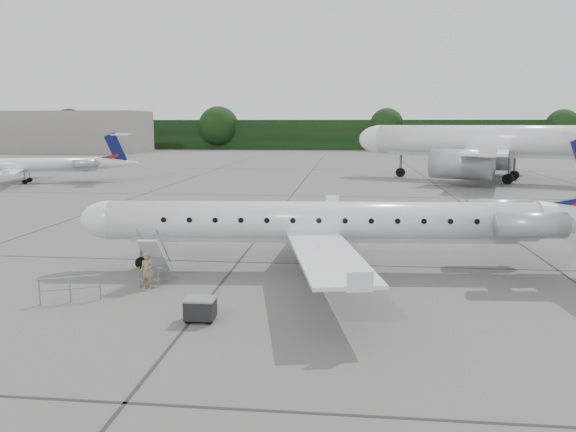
# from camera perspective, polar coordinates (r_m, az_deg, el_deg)

# --- Properties ---
(ground) EXTENTS (320.00, 320.00, 0.00)m
(ground) POSITION_cam_1_polar(r_m,az_deg,el_deg) (24.06, 7.00, -7.32)
(ground) COLOR #5A5A58
(ground) RESTS_ON ground
(treeline) EXTENTS (260.00, 4.00, 8.00)m
(treeline) POSITION_cam_1_polar(r_m,az_deg,el_deg) (153.08, 6.38, 8.19)
(treeline) COLOR black
(treeline) RESTS_ON ground
(terminal_building) EXTENTS (40.00, 14.00, 10.00)m
(terminal_building) POSITION_cam_1_polar(r_m,az_deg,el_deg) (150.15, -21.67, 7.96)
(terminal_building) COLOR gray
(terminal_building) RESTS_ON ground
(main_regional_jet) EXTENTS (26.88, 20.27, 6.56)m
(main_regional_jet) POSITION_cam_1_polar(r_m,az_deg,el_deg) (26.21, 3.42, 1.45)
(main_regional_jet) COLOR silver
(main_regional_jet) RESTS_ON ground
(airstair) EXTENTS (1.02, 2.30, 2.06)m
(airstair) POSITION_cam_1_polar(r_m,az_deg,el_deg) (25.46, -13.38, -4.19)
(airstair) COLOR silver
(airstair) RESTS_ON ground
(passenger) EXTENTS (0.59, 0.42, 1.54)m
(passenger) POSITION_cam_1_polar(r_m,az_deg,el_deg) (24.33, -14.14, -5.47)
(passenger) COLOR #8B6D4C
(passenger) RESTS_ON ground
(safety_railing) EXTENTS (2.04, 0.98, 1.00)m
(safety_railing) POSITION_cam_1_polar(r_m,az_deg,el_deg) (23.55, -21.26, -7.00)
(safety_railing) COLOR gray
(safety_railing) RESTS_ON ground
(baggage_cart) EXTENTS (1.05, 0.85, 0.89)m
(baggage_cart) POSITION_cam_1_polar(r_m,az_deg,el_deg) (20.21, -8.90, -9.31)
(baggage_cart) COLOR black
(baggage_cart) RESTS_ON ground
(bg_narrowbody) EXTENTS (44.89, 39.24, 13.43)m
(bg_narrowbody) POSITION_cam_1_polar(r_m,az_deg,el_deg) (72.47, 20.53, 8.62)
(bg_narrowbody) COLOR silver
(bg_narrowbody) RESTS_ON ground
(bg_regional_left) EXTENTS (25.84, 21.67, 5.82)m
(bg_regional_left) POSITION_cam_1_polar(r_m,az_deg,el_deg) (73.08, -25.72, 5.30)
(bg_regional_left) COLOR silver
(bg_regional_left) RESTS_ON ground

